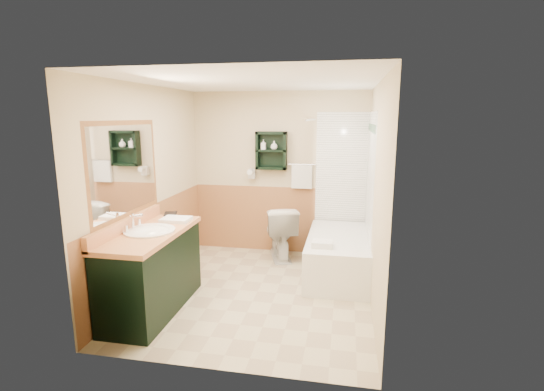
{
  "coord_description": "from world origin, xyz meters",
  "views": [
    {
      "loc": [
        0.97,
        -4.25,
        2.04
      ],
      "look_at": [
        0.14,
        0.2,
        1.13
      ],
      "focal_mm": 26.0,
      "sensor_mm": 36.0,
      "label": 1
    }
  ],
  "objects_px": {
    "hair_dryer": "(252,174)",
    "vanity_book": "(164,207)",
    "vanity": "(152,271)",
    "toilet": "(280,232)",
    "soap_bottle_a": "(263,147)",
    "soap_bottle_b": "(274,146)",
    "wall_shelf": "(271,151)",
    "bathtub": "(338,256)"
  },
  "relations": [
    {
      "from": "wall_shelf",
      "to": "vanity_book",
      "type": "bearing_deg",
      "value": -127.94
    },
    {
      "from": "bathtub",
      "to": "toilet",
      "type": "relative_size",
      "value": 1.91
    },
    {
      "from": "vanity",
      "to": "soap_bottle_a",
      "type": "distance_m",
      "value": 2.47
    },
    {
      "from": "vanity",
      "to": "toilet",
      "type": "xyz_separation_m",
      "value": [
        1.06,
        1.83,
        -0.05
      ]
    },
    {
      "from": "toilet",
      "to": "vanity",
      "type": "bearing_deg",
      "value": 41.99
    },
    {
      "from": "vanity_book",
      "to": "soap_bottle_b",
      "type": "height_order",
      "value": "soap_bottle_b"
    },
    {
      "from": "toilet",
      "to": "soap_bottle_a",
      "type": "relative_size",
      "value": 5.41
    },
    {
      "from": "vanity",
      "to": "soap_bottle_a",
      "type": "xyz_separation_m",
      "value": [
        0.78,
        2.03,
        1.16
      ]
    },
    {
      "from": "bathtub",
      "to": "vanity_book",
      "type": "bearing_deg",
      "value": -162.78
    },
    {
      "from": "vanity",
      "to": "vanity_book",
      "type": "height_order",
      "value": "vanity_book"
    },
    {
      "from": "vanity",
      "to": "soap_bottle_a",
      "type": "relative_size",
      "value": 9.5
    },
    {
      "from": "wall_shelf",
      "to": "vanity",
      "type": "distance_m",
      "value": 2.49
    },
    {
      "from": "vanity",
      "to": "toilet",
      "type": "height_order",
      "value": "vanity"
    },
    {
      "from": "vanity",
      "to": "bathtub",
      "type": "distance_m",
      "value": 2.34
    },
    {
      "from": "wall_shelf",
      "to": "soap_bottle_b",
      "type": "xyz_separation_m",
      "value": [
        0.04,
        -0.01,
        0.07
      ]
    },
    {
      "from": "hair_dryer",
      "to": "vanity",
      "type": "distance_m",
      "value": 2.28
    },
    {
      "from": "soap_bottle_b",
      "to": "vanity_book",
      "type": "bearing_deg",
      "value": -129.12
    },
    {
      "from": "wall_shelf",
      "to": "bathtub",
      "type": "relative_size",
      "value": 0.37
    },
    {
      "from": "vanity_book",
      "to": "toilet",
      "type": "bearing_deg",
      "value": 23.48
    },
    {
      "from": "vanity_book",
      "to": "vanity",
      "type": "bearing_deg",
      "value": -96.02
    },
    {
      "from": "bathtub",
      "to": "vanity_book",
      "type": "height_order",
      "value": "vanity_book"
    },
    {
      "from": "vanity_book",
      "to": "soap_bottle_a",
      "type": "xyz_separation_m",
      "value": [
        0.94,
        1.35,
        0.63
      ]
    },
    {
      "from": "bathtub",
      "to": "hair_dryer",
      "type": "bearing_deg",
      "value": 150.86
    },
    {
      "from": "wall_shelf",
      "to": "toilet",
      "type": "distance_m",
      "value": 1.2
    },
    {
      "from": "vanity",
      "to": "soap_bottle_b",
      "type": "bearing_deg",
      "value": 65.27
    },
    {
      "from": "toilet",
      "to": "soap_bottle_b",
      "type": "bearing_deg",
      "value": -76.0
    },
    {
      "from": "soap_bottle_a",
      "to": "toilet",
      "type": "bearing_deg",
      "value": -35.61
    },
    {
      "from": "hair_dryer",
      "to": "toilet",
      "type": "height_order",
      "value": "hair_dryer"
    },
    {
      "from": "bathtub",
      "to": "soap_bottle_b",
      "type": "distance_m",
      "value": 1.82
    },
    {
      "from": "vanity",
      "to": "soap_bottle_b",
      "type": "relative_size",
      "value": 10.72
    },
    {
      "from": "bathtub",
      "to": "vanity_book",
      "type": "relative_size",
      "value": 7.5
    },
    {
      "from": "hair_dryer",
      "to": "soap_bottle_a",
      "type": "xyz_separation_m",
      "value": [
        0.18,
        -0.03,
        0.4
      ]
    },
    {
      "from": "wall_shelf",
      "to": "vanity_book",
      "type": "relative_size",
      "value": 2.75
    },
    {
      "from": "vanity",
      "to": "soap_bottle_a",
      "type": "bearing_deg",
      "value": 69.04
    },
    {
      "from": "hair_dryer",
      "to": "vanity_book",
      "type": "xyz_separation_m",
      "value": [
        -0.76,
        -1.38,
        -0.23
      ]
    },
    {
      "from": "hair_dryer",
      "to": "soap_bottle_a",
      "type": "height_order",
      "value": "soap_bottle_a"
    },
    {
      "from": "soap_bottle_b",
      "to": "bathtub",
      "type": "bearing_deg",
      "value": -35.78
    },
    {
      "from": "hair_dryer",
      "to": "bathtub",
      "type": "height_order",
      "value": "hair_dryer"
    },
    {
      "from": "hair_dryer",
      "to": "vanity",
      "type": "height_order",
      "value": "hair_dryer"
    },
    {
      "from": "vanity",
      "to": "vanity_book",
      "type": "relative_size",
      "value": 6.88
    },
    {
      "from": "bathtub",
      "to": "toilet",
      "type": "xyz_separation_m",
      "value": [
        -0.86,
        0.51,
        0.12
      ]
    },
    {
      "from": "soap_bottle_a",
      "to": "soap_bottle_b",
      "type": "bearing_deg",
      "value": 0.0
    }
  ]
}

